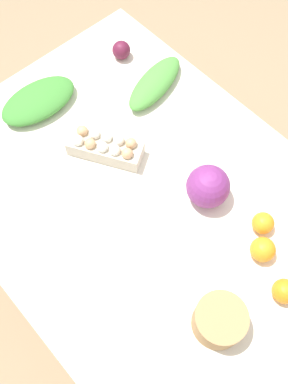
# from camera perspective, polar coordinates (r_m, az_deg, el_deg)

# --- Properties ---
(ground_plane) EXTENTS (8.00, 8.00, 0.00)m
(ground_plane) POSITION_cam_1_polar(r_m,az_deg,el_deg) (2.13, 0.00, -9.56)
(ground_plane) COLOR #937A5B
(dining_table) EXTENTS (1.44, 1.04, 0.77)m
(dining_table) POSITION_cam_1_polar(r_m,az_deg,el_deg) (1.49, 0.00, -1.86)
(dining_table) COLOR silver
(dining_table) RESTS_ON ground_plane
(cabbage_purple) EXTENTS (0.14, 0.14, 0.14)m
(cabbage_purple) POSITION_cam_1_polar(r_m,az_deg,el_deg) (1.36, 8.53, 0.74)
(cabbage_purple) COLOR #7A2D75
(cabbage_purple) RESTS_ON dining_table
(egg_carton) EXTENTS (0.27, 0.21, 0.09)m
(egg_carton) POSITION_cam_1_polar(r_m,az_deg,el_deg) (1.46, -5.20, 6.03)
(egg_carton) COLOR beige
(egg_carton) RESTS_ON dining_table
(paper_bag) EXTENTS (0.15, 0.15, 0.10)m
(paper_bag) POSITION_cam_1_polar(r_m,az_deg,el_deg) (1.25, 10.00, -16.52)
(paper_bag) COLOR #A87F51
(paper_bag) RESTS_ON dining_table
(greens_bunch_beet_tops) EXTENTS (0.18, 0.30, 0.06)m
(greens_bunch_beet_tops) POSITION_cam_1_polar(r_m,az_deg,el_deg) (1.63, -13.90, 11.75)
(greens_bunch_beet_tops) COLOR #3D8433
(greens_bunch_beet_tops) RESTS_ON dining_table
(greens_bunch_chard) EXTENTS (0.18, 0.32, 0.06)m
(greens_bunch_chard) POSITION_cam_1_polar(r_m,az_deg,el_deg) (1.64, 1.48, 14.32)
(greens_bunch_chard) COLOR #4C933D
(greens_bunch_chard) RESTS_ON dining_table
(beet_root) EXTENTS (0.07, 0.07, 0.07)m
(beet_root) POSITION_cam_1_polar(r_m,az_deg,el_deg) (1.75, -3.04, 18.38)
(beet_root) COLOR #5B1933
(beet_root) RESTS_ON dining_table
(orange_0) EXTENTS (0.07, 0.07, 0.07)m
(orange_0) POSITION_cam_1_polar(r_m,az_deg,el_deg) (1.33, 18.21, -12.45)
(orange_0) COLOR orange
(orange_0) RESTS_ON dining_table
(orange_1) EXTENTS (0.07, 0.07, 0.07)m
(orange_1) POSITION_cam_1_polar(r_m,az_deg,el_deg) (1.38, 15.58, -4.01)
(orange_1) COLOR orange
(orange_1) RESTS_ON dining_table
(orange_6) EXTENTS (0.08, 0.08, 0.08)m
(orange_6) POSITION_cam_1_polar(r_m,az_deg,el_deg) (1.35, 15.56, -7.40)
(orange_6) COLOR orange
(orange_6) RESTS_ON dining_table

